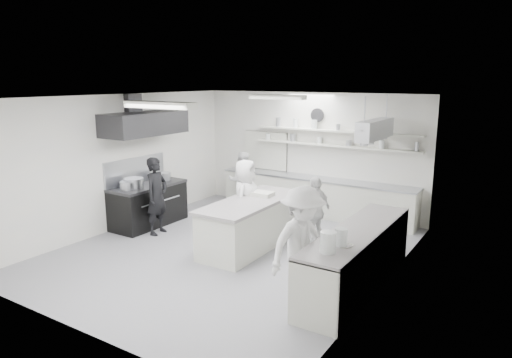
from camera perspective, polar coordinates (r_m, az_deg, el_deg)
The scene contains 27 objects.
floor at distance 9.31m, azimuth -3.13°, elevation -8.87°, with size 6.00×7.00×0.02m, color gray.
ceiling at distance 8.69m, azimuth -3.37°, elevation 10.05°, with size 6.00×7.00×0.02m, color white.
wall_back at distance 11.86m, azimuth 6.62°, elevation 3.23°, with size 6.00×0.04×3.00m, color silver.
wall_front at distance 6.45m, azimuth -21.65°, elevation -5.22°, with size 6.00×0.04×3.00m, color silver.
wall_left at distance 10.87m, azimuth -16.25°, elevation 2.00°, with size 0.04×7.00×3.00m, color silver.
wall_right at distance 7.58m, azimuth 15.57°, elevation -2.26°, with size 0.04×7.00×3.00m, color silver.
stove at distance 11.08m, azimuth -13.00°, elevation -3.21°, with size 0.80×1.80×0.90m, color black.
exhaust_hood at distance 10.74m, azimuth -13.49°, elevation 6.62°, with size 0.85×2.00×0.50m, color #2A2A2D.
back_counter at distance 11.67m, azimuth 7.18°, elevation -2.14°, with size 5.00×0.60×0.92m, color beige.
shelf_lower at distance 11.42m, azimuth 9.54°, elevation 4.07°, with size 4.20×0.26×0.04m, color beige.
shelf_upper at distance 11.38m, azimuth 9.60°, elevation 5.81°, with size 4.20×0.26×0.04m, color beige.
pass_through_window at distance 12.46m, azimuth 1.18°, elevation 3.51°, with size 1.30×0.04×1.00m, color black.
wall_clock at distance 11.62m, azimuth 7.55°, elevation 7.74°, with size 0.32×0.32×0.05m, color white.
right_counter at distance 7.82m, azimuth 12.21°, elevation -9.58°, with size 0.74×3.30×0.94m, color beige.
pot_rack at distance 10.00m, azimuth 14.37°, elevation 5.89°, with size 0.30×1.60×0.40m, color #AAACB5.
light_fixture_front at distance 7.31m, azimuth -11.69°, elevation 8.86°, with size 1.30×0.25×0.10m, color beige.
light_fixture_rear at distance 10.21m, azimuth 2.61°, elevation 9.98°, with size 1.30×0.25×0.10m, color beige.
prep_island at distance 9.39m, azimuth -0.67°, elevation -5.62°, with size 0.93×2.49×0.92m, color beige.
stove_pot at distance 10.66m, azimuth -14.70°, elevation -0.61°, with size 0.43×0.43×0.27m, color #AAACB5.
cook_stove at distance 10.31m, azimuth -12.03°, elevation -2.05°, with size 0.62×0.40×1.69m, color black.
cook_back at distance 12.05m, azimuth -1.72°, elevation -0.18°, with size 0.73×0.57×1.50m, color white.
cook_island_left at distance 9.84m, azimuth -1.31°, elevation -2.46°, with size 0.82×0.54×1.69m, color white.
cook_island_right at distance 9.47m, azimuth 7.31°, elevation -3.94°, with size 0.84×0.35×1.44m, color white.
cook_right at distance 7.07m, azimuth 5.66°, elevation -8.02°, with size 1.16×0.67×1.80m, color white.
bowl_island_a at distance 9.75m, azimuth -0.24°, elevation -1.94°, with size 0.26×0.26×0.06m, color #AAACB5.
bowl_island_b at distance 9.81m, azimuth 1.10°, elevation -1.84°, with size 0.21×0.21×0.07m, color beige.
bowl_right at distance 6.90m, azimuth 10.76°, elevation -8.10°, with size 0.23×0.23×0.06m, color beige.
Camera 1 is at (5.05, -7.07, 3.34)m, focal length 32.72 mm.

